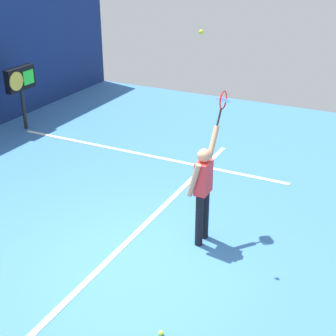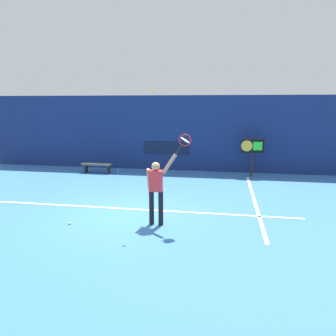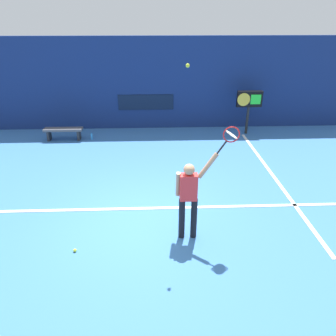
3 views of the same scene
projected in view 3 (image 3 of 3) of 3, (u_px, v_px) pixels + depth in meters
name	position (u px, v px, depth m)	size (l,w,h in m)	color
ground_plane	(141.00, 219.00, 7.31)	(18.00, 18.00, 0.00)	#3870B2
back_wall	(145.00, 84.00, 12.48)	(18.00, 0.20, 3.53)	navy
sponsor_banner_center	(146.00, 102.00, 12.68)	(2.20, 0.03, 0.60)	#0C1933
court_baseline	(142.00, 208.00, 7.70)	(10.00, 0.10, 0.01)	white
court_sideline	(273.00, 176.00, 9.24)	(0.10, 7.00, 0.01)	white
tennis_player	(189.00, 195.00, 6.31)	(0.80, 0.31, 1.92)	black
tennis_racket	(230.00, 136.00, 5.79)	(0.47, 0.27, 0.60)	black
tennis_ball	(188.00, 66.00, 5.29)	(0.07, 0.07, 0.07)	#CCE033
scoreboard_clock	(249.00, 101.00, 12.00)	(0.96, 0.20, 1.67)	black
court_bench	(63.00, 131.00, 11.77)	(1.40, 0.36, 0.45)	#4C4C51
water_bottle	(92.00, 136.00, 11.90)	(0.07, 0.07, 0.24)	#338CD8
spare_ball	(75.00, 250.00, 6.29)	(0.07, 0.07, 0.07)	#CCE033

